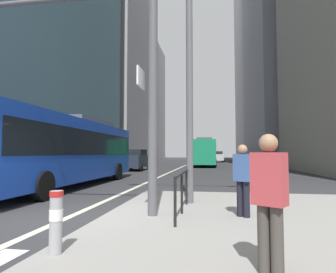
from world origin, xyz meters
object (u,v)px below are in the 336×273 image
at_px(car_receding_near, 207,157).
at_px(car_oncoming_mid, 136,160).
at_px(bollard_left, 56,219).
at_px(pedestrian_waiting, 243,177).
at_px(city_bus_red_receding, 204,151).
at_px(car_receding_far, 218,157).
at_px(city_bus_blue_oncoming, 68,148).
at_px(car_oncoming_far, 130,158).
at_px(street_lamp_post, 189,31).
at_px(traffic_signal_gantry, 64,52).
at_px(pedestrian_far, 269,196).

bearing_deg(car_receding_near, car_oncoming_mid, -104.92).
height_order(bollard_left, pedestrian_waiting, pedestrian_waiting).
relative_size(city_bus_red_receding, bollard_left, 12.76).
distance_m(car_receding_far, pedestrian_waiting, 44.56).
distance_m(car_receding_near, pedestrian_waiting, 41.84).
distance_m(city_bus_blue_oncoming, car_oncoming_far, 21.92).
distance_m(street_lamp_post, bollard_left, 6.61).
xyz_separation_m(car_receding_far, street_lamp_post, (-1.59, -42.96, 4.29)).
relative_size(car_oncoming_mid, car_oncoming_far, 0.94).
relative_size(car_receding_near, traffic_signal_gantry, 0.67).
bearing_deg(city_bus_blue_oncoming, bollard_left, -62.07).
relative_size(city_bus_red_receding, street_lamp_post, 1.43).
relative_size(city_bus_blue_oncoming, traffic_signal_gantry, 1.74).
bearing_deg(car_oncoming_far, pedestrian_far, -70.20).
height_order(city_bus_blue_oncoming, city_bus_red_receding, same).
relative_size(bollard_left, pedestrian_far, 0.54).
xyz_separation_m(bollard_left, pedestrian_waiting, (2.92, 2.85, 0.41)).
distance_m(car_receding_near, car_oncoming_far, 17.18).
xyz_separation_m(city_bus_red_receding, car_oncoming_far, (-9.28, -1.49, -0.85)).
relative_size(city_bus_red_receding, traffic_signal_gantry, 1.69).
xyz_separation_m(city_bus_red_receding, street_lamp_post, (0.37, -27.31, 3.45)).
bearing_deg(pedestrian_waiting, bollard_left, -135.72).
height_order(traffic_signal_gantry, bollard_left, traffic_signal_gantry).
relative_size(car_receding_near, car_receding_far, 1.00).
relative_size(car_oncoming_mid, street_lamp_post, 0.52).
height_order(city_bus_blue_oncoming, street_lamp_post, street_lamp_post).
height_order(city_bus_blue_oncoming, bollard_left, city_bus_blue_oncoming).
bearing_deg(street_lamp_post, city_bus_red_receding, 90.77).
bearing_deg(street_lamp_post, car_receding_near, 90.36).
relative_size(pedestrian_waiting, pedestrian_far, 0.98).
relative_size(car_oncoming_mid, car_receding_near, 0.91).
height_order(car_receding_far, pedestrian_waiting, car_receding_far).
xyz_separation_m(traffic_signal_gantry, bollard_left, (1.44, -2.65, -3.50)).
xyz_separation_m(car_oncoming_mid, car_receding_near, (6.16, 23.12, 0.00)).
relative_size(street_lamp_post, bollard_left, 8.92).
relative_size(city_bus_red_receding, pedestrian_waiting, 6.97).
bearing_deg(bollard_left, car_oncoming_mid, 102.65).
distance_m(car_receding_far, bollard_left, 47.51).
bearing_deg(city_bus_red_receding, bollard_left, -92.19).
relative_size(city_bus_blue_oncoming, car_receding_far, 2.58).
relative_size(car_receding_near, car_oncoming_far, 1.03).
height_order(street_lamp_post, pedestrian_waiting, street_lamp_post).
xyz_separation_m(car_oncoming_mid, car_receding_far, (8.00, 25.87, 0.00)).
bearing_deg(traffic_signal_gantry, street_lamp_post, 30.65).
relative_size(city_bus_blue_oncoming, bollard_left, 13.17).
distance_m(car_oncoming_far, bollard_left, 31.32).
bearing_deg(pedestrian_far, car_oncoming_mid, 109.58).
height_order(car_oncoming_mid, street_lamp_post, street_lamp_post).
height_order(car_receding_far, traffic_signal_gantry, traffic_signal_gantry).
bearing_deg(city_bus_blue_oncoming, car_oncoming_mid, 91.13).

